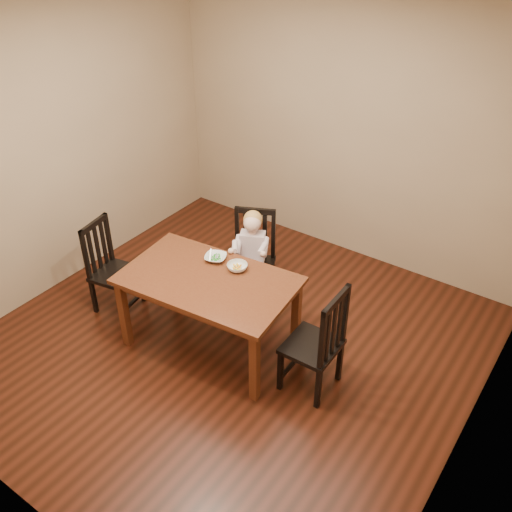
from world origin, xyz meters
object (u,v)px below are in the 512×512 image
Objects in this scene: dining_table at (208,287)px; chair_left at (111,268)px; chair_child at (253,259)px; bowl_peas at (216,258)px; toddler at (252,250)px; bowl_veg at (237,267)px; chair_right at (318,343)px.

dining_table is 1.66× the size of chair_left.
chair_child reaches higher than bowl_peas.
bowl_peas is (-0.05, -0.48, 0.16)m from toddler.
bowl_peas is 0.24m from bowl_veg.
dining_table is 8.20× the size of bowl_peas.
bowl_peas is at bearing 57.98° from toddler.
chair_child is at bearing 57.10° from chair_right.
toddler is (-0.07, 0.73, -0.05)m from dining_table.
chair_left reaches higher than dining_table.
bowl_peas is at bearing 60.74° from chair_child.
chair_right is at bearing 84.75° from chair_left.
toddler is 3.01× the size of bowl_veg.
dining_table is 1.62× the size of chair_child.
chair_child is 5.07× the size of bowl_peas.
bowl_veg is (-0.89, 0.16, 0.28)m from chair_right.
bowl_veg is (0.12, 0.24, 0.11)m from dining_table.
chair_left is 1.73× the size of toddler.
bowl_peas is (0.98, 0.35, 0.30)m from chair_left.
toddler is (1.03, 0.83, 0.15)m from chair_left.
chair_right is 0.94m from bowl_veg.
dining_table is 1.02m from chair_right.
chair_child is at bearing -90.00° from toddler.
chair_right reaches higher than bowl_veg.
chair_child is at bearing 96.66° from dining_table.
bowl_peas is at bearing 99.48° from chair_left.
dining_table is 1.12m from chair_left.
chair_child is at bearing 120.44° from chair_left.
bowl_veg is at bearing 79.06° from chair_right.
bowl_veg is at bearing 85.82° from chair_child.
dining_table is 0.73m from toddler.
chair_left is at bearing -164.22° from bowl_veg.
bowl_peas is at bearing 80.69° from chair_right.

